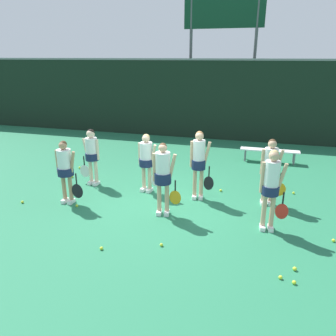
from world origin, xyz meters
TOP-DOWN VIEW (x-y plane):
  - ground_plane at (0.00, 0.00)m, footprint 140.00×140.00m
  - fence_windscreen at (0.00, 7.15)m, footprint 60.00×0.08m
  - scoreboard at (0.13, 8.90)m, footprint 3.62×0.15m
  - bench_courtside at (2.54, 4.34)m, footprint 2.01×0.37m
  - player_0 at (-2.43, -0.59)m, footprint 0.69×0.39m
  - player_1 at (0.09, -0.55)m, footprint 0.66×0.39m
  - player_2 at (2.47, -0.62)m, footprint 0.63×0.36m
  - player_3 at (-2.41, 0.72)m, footprint 0.68×0.39m
  - player_4 at (-0.74, 0.66)m, footprint 0.66×0.39m
  - player_5 at (0.71, 0.57)m, footprint 0.63×0.36m
  - player_6 at (2.46, 0.70)m, footprint 0.66×0.37m
  - tennis_ball_0 at (-2.09, -0.78)m, footprint 0.07×0.07m
  - tennis_ball_1 at (-3.55, -0.97)m, footprint 0.07×0.07m
  - tennis_ball_2 at (-3.32, 1.01)m, footprint 0.07×0.07m
  - tennis_ball_3 at (1.24, 1.18)m, footprint 0.07×0.07m
  - tennis_ball_4 at (-3.54, 1.84)m, footprint 0.07×0.07m
  - tennis_ball_5 at (-0.63, -2.35)m, footprint 0.07×0.07m
  - tennis_ball_6 at (2.90, -2.39)m, footprint 0.07×0.07m
  - tennis_ball_7 at (0.46, -1.91)m, footprint 0.06×0.06m
  - tennis_ball_8 at (2.94, -2.01)m, footprint 0.07×0.07m
  - tennis_ball_9 at (3.77, -0.80)m, footprint 0.07×0.07m
  - tennis_ball_10 at (2.69, -2.32)m, footprint 0.07×0.07m
  - tennis_ball_11 at (3.18, 1.55)m, footprint 0.06×0.06m

SIDE VIEW (x-z plane):
  - ground_plane at x=0.00m, z-range 0.00..0.00m
  - tennis_ball_7 at x=0.46m, z-range 0.00..0.06m
  - tennis_ball_11 at x=3.18m, z-range 0.00..0.06m
  - tennis_ball_0 at x=-2.09m, z-range 0.00..0.07m
  - tennis_ball_5 at x=-0.63m, z-range 0.00..0.07m
  - tennis_ball_9 at x=3.77m, z-range 0.00..0.07m
  - tennis_ball_10 at x=2.69m, z-range 0.00..0.07m
  - tennis_ball_6 at x=2.90m, z-range 0.00..0.07m
  - tennis_ball_1 at x=-3.55m, z-range 0.00..0.07m
  - tennis_ball_2 at x=-3.32m, z-range 0.00..0.07m
  - tennis_ball_3 at x=1.24m, z-range 0.00..0.07m
  - tennis_ball_4 at x=-3.54m, z-range 0.00..0.07m
  - tennis_ball_8 at x=2.94m, z-range 0.00..0.07m
  - bench_courtside at x=2.54m, z-range 0.17..0.61m
  - player_4 at x=-0.74m, z-range 0.15..1.77m
  - player_0 at x=-2.43m, z-range 0.14..1.77m
  - player_3 at x=-2.41m, z-range 0.16..1.80m
  - player_6 at x=2.46m, z-range 0.15..1.84m
  - player_1 at x=0.09m, z-range 0.16..1.90m
  - player_2 at x=2.47m, z-range 0.17..1.96m
  - player_5 at x=0.71m, z-range 0.17..1.97m
  - fence_windscreen at x=0.00m, z-range 0.01..3.48m
  - scoreboard at x=0.13m, z-range 1.81..8.31m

